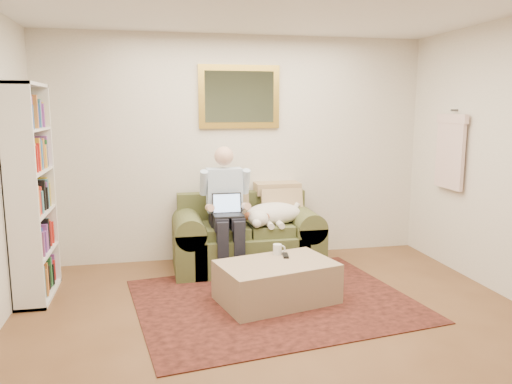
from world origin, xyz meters
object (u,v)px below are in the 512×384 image
object	(u,v)px
bookshelf	(31,193)
coffee_mug	(277,249)
sofa	(247,243)
laptop	(228,209)
ottoman	(276,282)
sleeping_dog	(274,213)
seated_man	(227,211)

from	to	relation	value
bookshelf	coffee_mug	bearing A→B (deg)	-9.00
coffee_mug	bookshelf	bearing A→B (deg)	171.00
coffee_mug	bookshelf	world-z (taller)	bookshelf
sofa	laptop	xyz separation A→B (m)	(-0.24, -0.21, 0.44)
ottoman	coffee_mug	world-z (taller)	coffee_mug
laptop	sleeping_dog	distance (m)	0.56
seated_man	sofa	bearing A→B (deg)	31.45
coffee_mug	ottoman	bearing A→B (deg)	-105.66
seated_man	bookshelf	xyz separation A→B (m)	(-1.87, -0.31, 0.32)
coffee_mug	laptop	bearing A→B (deg)	123.03
seated_man	laptop	distance (m)	0.07
sofa	laptop	bearing A→B (deg)	-138.98
bookshelf	sleeping_dog	bearing A→B (deg)	8.82
laptop	sofa	bearing A→B (deg)	41.02
laptop	coffee_mug	world-z (taller)	laptop
ottoman	bookshelf	xyz separation A→B (m)	(-2.19, 0.61, 0.81)
sofa	ottoman	xyz separation A→B (m)	(0.08, -1.06, -0.09)
ottoman	coffee_mug	size ratio (longest dim) A/B	10.34
sofa	coffee_mug	bearing A→B (deg)	-79.67
sleeping_dog	bookshelf	xyz separation A→B (m)	(-2.41, -0.37, 0.38)
ottoman	coffee_mug	bearing A→B (deg)	74.34
sofa	laptop	size ratio (longest dim) A/B	5.15
coffee_mug	seated_man	bearing A→B (deg)	120.49
ottoman	seated_man	bearing A→B (deg)	109.37
seated_man	coffee_mug	world-z (taller)	seated_man
seated_man	bookshelf	distance (m)	1.92
ottoman	bookshelf	distance (m)	2.42
bookshelf	laptop	bearing A→B (deg)	7.42
seated_man	ottoman	size ratio (longest dim) A/B	1.32
laptop	sleeping_dog	size ratio (longest dim) A/B	0.47
sofa	sleeping_dog	xyz separation A→B (m)	(0.29, -0.08, 0.34)
laptop	coffee_mug	distance (m)	0.77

